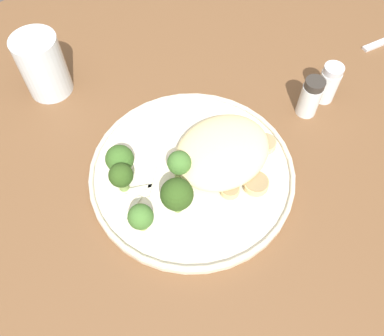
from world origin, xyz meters
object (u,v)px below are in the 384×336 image
Objects in this scene: dinner_plate at (192,172)px; seared_scallop_large_seared at (265,143)px; broccoli_floret_near_rim at (141,217)px; salt_shaker at (328,83)px; broccoli_floret_center_pile at (120,159)px; broccoli_floret_beside_noodles at (177,195)px; broccoli_floret_tall_stalk at (179,164)px; water_glass at (44,69)px; seared_scallop_rear_pale at (256,183)px; seared_scallop_tilted_round at (230,189)px; seared_scallop_tiny_bay at (197,147)px; seared_scallop_on_noodles at (224,148)px; pepper_shaker at (310,97)px; broccoli_floret_rear_charred at (121,176)px.

seared_scallop_large_seared is (-0.11, 0.04, 0.01)m from dinner_plate.
salt_shaker reaches higher than broccoli_floret_near_rim.
broccoli_floret_beside_noodles is (-0.02, 0.10, 0.01)m from broccoli_floret_center_pile.
broccoli_floret_tall_stalk is 0.80× the size of salt_shaker.
seared_scallop_large_seared reaches higher than dinner_plate.
broccoli_floret_beside_noodles is (0.05, 0.03, 0.04)m from dinner_plate.
broccoli_floret_tall_stalk is (-0.05, 0.06, 0.00)m from broccoli_floret_center_pile.
water_glass is at bearing -88.29° from broccoli_floret_beside_noodles.
seared_scallop_rear_pale is 0.04m from seared_scallop_tilted_round.
water_glass is at bearing -97.80° from broccoli_floret_near_rim.
seared_scallop_rear_pale is 0.79× the size of broccoli_floret_near_rim.
seared_scallop_large_seared is at bearing -147.38° from seared_scallop_rear_pale.
water_glass reaches higher than dinner_plate.
seared_scallop_tiny_bay reaches higher than seared_scallop_on_noodles.
broccoli_floret_near_rim is 0.44× the size of water_glass.
salt_shaker reaches higher than seared_scallop_tilted_round.
broccoli_floret_beside_noodles reaches higher than seared_scallop_rear_pale.
broccoli_floret_near_rim is (0.03, 0.09, -0.00)m from broccoli_floret_center_pile.
broccoli_floret_tall_stalk is at bearing 20.33° from seared_scallop_tiny_bay.
seared_scallop_rear_pale is at bearing 122.68° from dinner_plate.
seared_scallop_tilted_round is 0.08m from seared_scallop_tiny_bay.
broccoli_floret_center_pile reaches higher than seared_scallop_on_noodles.
broccoli_floret_center_pile is 0.09m from broccoli_floret_near_rim.
seared_scallop_large_seared is 0.11m from pepper_shaker.
broccoli_floret_center_pile reaches higher than seared_scallop_rear_pale.
pepper_shaker is (-0.11, -0.01, 0.01)m from seared_scallop_large_seared.
broccoli_floret_near_rim is (0.05, -0.01, -0.01)m from broccoli_floret_beside_noodles.
seared_scallop_on_noodles is at bearing 112.46° from water_glass.
pepper_shaker reaches higher than seared_scallop_rear_pale.
seared_scallop_rear_pale is 0.16m from broccoli_floret_near_rim.
seared_scallop_tilted_round is 0.48× the size of broccoli_floret_rear_charred.
broccoli_floret_center_pile is (0.10, -0.04, 0.02)m from seared_scallop_tiny_bay.
water_glass reaches higher than pepper_shaker.
seared_scallop_on_noodles is 0.20m from salt_shaker.
seared_scallop_rear_pale is at bearing 159.67° from broccoli_floret_near_rim.
pepper_shaker reaches higher than seared_scallop_on_noodles.
broccoli_floret_near_rim reaches higher than seared_scallop_tilted_round.
seared_scallop_tiny_bay is at bearing -37.01° from seared_scallop_large_seared.
pepper_shaker is at bearing 0.00° from salt_shaker.
seared_scallop_large_seared is 0.32× the size of water_glass.
pepper_shaker reaches higher than broccoli_floret_center_pile.
seared_scallop_large_seared is 0.64× the size of broccoli_floret_center_pile.
pepper_shaker is (-0.23, 0.03, -0.01)m from broccoli_floret_tall_stalk.
broccoli_floret_rear_charred is (0.20, -0.08, 0.03)m from seared_scallop_large_seared.
seared_scallop_rear_pale is 0.64× the size of broccoli_floret_rear_charred.
pepper_shaker reaches higher than broccoli_floret_tall_stalk.
seared_scallop_rear_pale and seared_scallop_large_seared have the same top height.
salt_shaker is at bearing 172.98° from broccoli_floret_tall_stalk.
dinner_plate is at bearing -19.67° from seared_scallop_large_seared.
seared_scallop_tiny_bay is 0.80× the size of seared_scallop_large_seared.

